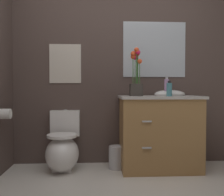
# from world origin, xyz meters

# --- Properties ---
(wall_back) EXTENTS (4.04, 0.05, 2.50)m
(wall_back) POSITION_xyz_m (0.20, 1.60, 1.25)
(wall_back) COLOR #4C3D38
(wall_back) RESTS_ON ground_plane
(toilet) EXTENTS (0.38, 0.59, 0.69)m
(toilet) POSITION_xyz_m (-0.65, 1.30, 0.24)
(toilet) COLOR white
(toilet) RESTS_ON ground_plane
(vanity_cabinet) EXTENTS (0.94, 0.56, 1.05)m
(vanity_cabinet) POSITION_xyz_m (0.49, 1.28, 0.44)
(vanity_cabinet) COLOR #9E7242
(vanity_cabinet) RESTS_ON ground_plane
(flower_vase) EXTENTS (0.14, 0.14, 0.55)m
(flower_vase) POSITION_xyz_m (0.20, 1.24, 1.06)
(flower_vase) COLOR #38332D
(flower_vase) RESTS_ON vanity_cabinet
(soap_bottle) EXTENTS (0.06, 0.06, 0.17)m
(soap_bottle) POSITION_xyz_m (0.55, 1.12, 0.94)
(soap_bottle) COLOR teal
(soap_bottle) RESTS_ON vanity_cabinet
(lotion_bottle) EXTENTS (0.05, 0.05, 0.22)m
(lotion_bottle) POSITION_xyz_m (0.55, 1.22, 0.97)
(lotion_bottle) COLOR #B28CBF
(lotion_bottle) RESTS_ON vanity_cabinet
(trash_bin) EXTENTS (0.18, 0.18, 0.27)m
(trash_bin) POSITION_xyz_m (-0.02, 1.32, 0.14)
(trash_bin) COLOR #B7B7BC
(trash_bin) RESTS_ON ground_plane
(wall_poster) EXTENTS (0.39, 0.01, 0.49)m
(wall_poster) POSITION_xyz_m (-0.65, 1.57, 1.26)
(wall_poster) COLOR beige
(wall_mirror) EXTENTS (0.80, 0.01, 0.70)m
(wall_mirror) POSITION_xyz_m (0.48, 1.57, 1.45)
(wall_mirror) COLOR #B2BCC6
(toilet_paper_roll) EXTENTS (0.11, 0.11, 0.11)m
(toilet_paper_roll) POSITION_xyz_m (-1.23, 1.11, 0.68)
(toilet_paper_roll) COLOR white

